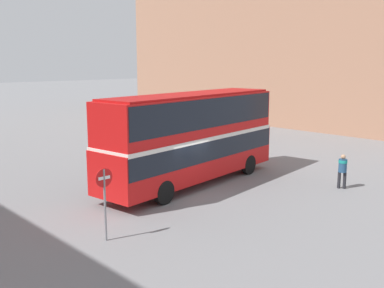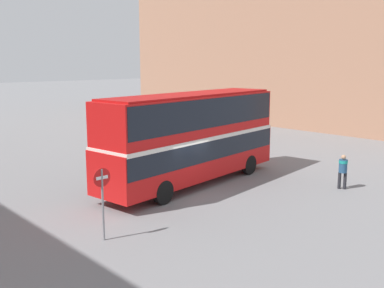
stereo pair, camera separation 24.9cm
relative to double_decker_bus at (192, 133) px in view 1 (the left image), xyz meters
The scene contains 5 objects.
ground_plane 3.21m from the double_decker_bus, 141.04° to the right, with size 240.00×240.00×0.00m, color slate.
building_row_right 27.28m from the double_decker_bus, 25.47° to the left, with size 8.64×39.20×18.38m.
double_decker_bus is the anchor object (origin of this frame).
pedestrian_foreground 7.66m from the double_decker_bus, 50.15° to the right, with size 0.58×0.58×1.72m.
no_entry_sign 8.08m from the double_decker_bus, 155.94° to the right, with size 0.67×0.08×2.61m.
Camera 1 is at (-14.10, -15.06, 6.23)m, focal length 42.00 mm.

